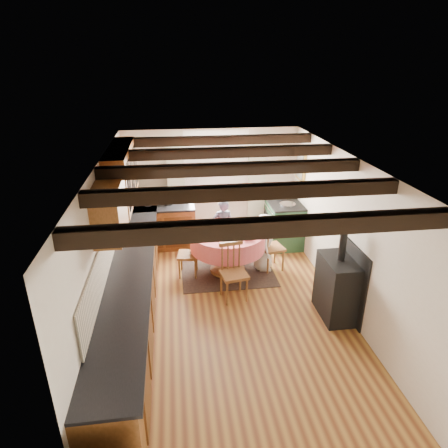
{
  "coord_description": "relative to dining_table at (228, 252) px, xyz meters",
  "views": [
    {
      "loc": [
        -0.79,
        -5.1,
        3.71
      ],
      "look_at": [
        0.0,
        0.8,
        1.15
      ],
      "focal_mm": 31.17,
      "sensor_mm": 36.0,
      "label": 1
    }
  ],
  "objects": [
    {
      "name": "floor",
      "position": [
        -0.12,
        -1.2,
        -0.41
      ],
      "size": [
        3.6,
        5.5,
        0.0
      ],
      "primitive_type": "cube",
      "color": "#A2722F",
      "rests_on": "ground"
    },
    {
      "name": "ceiling",
      "position": [
        -0.12,
        -1.2,
        1.99
      ],
      "size": [
        3.6,
        5.5,
        0.0
      ],
      "primitive_type": "cube",
      "color": "white",
      "rests_on": "ground"
    },
    {
      "name": "wall_back",
      "position": [
        -0.12,
        1.55,
        0.79
      ],
      "size": [
        3.6,
        0.0,
        2.4
      ],
      "primitive_type": "cube",
      "color": "silver",
      "rests_on": "ground"
    },
    {
      "name": "wall_front",
      "position": [
        -0.12,
        -3.95,
        0.79
      ],
      "size": [
        3.6,
        0.0,
        2.4
      ],
      "primitive_type": "cube",
      "color": "silver",
      "rests_on": "ground"
    },
    {
      "name": "wall_left",
      "position": [
        -1.92,
        -1.2,
        0.79
      ],
      "size": [
        0.0,
        5.5,
        2.4
      ],
      "primitive_type": "cube",
      "color": "silver",
      "rests_on": "ground"
    },
    {
      "name": "wall_right",
      "position": [
        1.68,
        -1.2,
        0.79
      ],
      "size": [
        0.0,
        5.5,
        2.4
      ],
      "primitive_type": "cube",
      "color": "silver",
      "rests_on": "ground"
    },
    {
      "name": "beam_a",
      "position": [
        -0.12,
        -3.2,
        1.9
      ],
      "size": [
        3.6,
        0.16,
        0.16
      ],
      "primitive_type": "cube",
      "color": "black",
      "rests_on": "ceiling"
    },
    {
      "name": "beam_b",
      "position": [
        -0.12,
        -2.2,
        1.9
      ],
      "size": [
        3.6,
        0.16,
        0.16
      ],
      "primitive_type": "cube",
      "color": "black",
      "rests_on": "ceiling"
    },
    {
      "name": "beam_c",
      "position": [
        -0.12,
        -1.2,
        1.9
      ],
      "size": [
        3.6,
        0.16,
        0.16
      ],
      "primitive_type": "cube",
      "color": "black",
      "rests_on": "ceiling"
    },
    {
      "name": "beam_d",
      "position": [
        -0.12,
        -0.2,
        1.9
      ],
      "size": [
        3.6,
        0.16,
        0.16
      ],
      "primitive_type": "cube",
      "color": "black",
      "rests_on": "ceiling"
    },
    {
      "name": "beam_e",
      "position": [
        -0.12,
        0.8,
        1.9
      ],
      "size": [
        3.6,
        0.16,
        0.16
      ],
      "primitive_type": "cube",
      "color": "black",
      "rests_on": "ceiling"
    },
    {
      "name": "splash_left",
      "position": [
        -1.9,
        -0.9,
        0.79
      ],
      "size": [
        0.02,
        4.5,
        0.55
      ],
      "primitive_type": "cube",
      "color": "beige",
      "rests_on": "wall_left"
    },
    {
      "name": "splash_back",
      "position": [
        -1.12,
        1.53,
        0.79
      ],
      "size": [
        1.4,
        0.02,
        0.55
      ],
      "primitive_type": "cube",
      "color": "beige",
      "rests_on": "wall_back"
    },
    {
      "name": "base_cabinet_left",
      "position": [
        -1.62,
        -1.2,
        0.03
      ],
      "size": [
        0.6,
        5.3,
        0.88
      ],
      "primitive_type": "cube",
      "color": "brown",
      "rests_on": "floor"
    },
    {
      "name": "base_cabinet_back",
      "position": [
        -1.17,
        1.25,
        0.03
      ],
      "size": [
        1.3,
        0.6,
        0.88
      ],
      "primitive_type": "cube",
      "color": "brown",
      "rests_on": "floor"
    },
    {
      "name": "worktop_left",
      "position": [
        -1.6,
        -1.2,
        0.49
      ],
      "size": [
        0.64,
        5.3,
        0.04
      ],
      "primitive_type": "cube",
      "color": "black",
      "rests_on": "base_cabinet_left"
    },
    {
      "name": "worktop_back",
      "position": [
        -1.17,
        1.23,
        0.49
      ],
      "size": [
        1.3,
        0.64,
        0.04
      ],
      "primitive_type": "cube",
      "color": "black",
      "rests_on": "base_cabinet_back"
    },
    {
      "name": "wall_cabinet_glass",
      "position": [
        -1.75,
        -0.0,
        1.54
      ],
      "size": [
        0.34,
        1.8,
        0.9
      ],
      "primitive_type": "cube",
      "color": "brown",
      "rests_on": "wall_left"
    },
    {
      "name": "wall_cabinet_solid",
      "position": [
        -1.75,
        -1.5,
        1.49
      ],
      "size": [
        0.34,
        0.9,
        0.7
      ],
      "primitive_type": "cube",
      "color": "brown",
      "rests_on": "wall_left"
    },
    {
      "name": "window_frame",
      "position": [
        -0.02,
        1.53,
        1.19
      ],
      "size": [
        1.34,
        0.03,
        1.54
      ],
      "primitive_type": "cube",
      "color": "white",
      "rests_on": "wall_back"
    },
    {
      "name": "window_pane",
      "position": [
        -0.02,
        1.54,
        1.19
      ],
      "size": [
        1.2,
        0.01,
        1.4
      ],
      "primitive_type": "cube",
      "color": "white",
      "rests_on": "wall_back"
    },
    {
      "name": "curtain_left",
      "position": [
        -0.87,
        1.45,
        0.69
      ],
      "size": [
        0.35,
        0.1,
        2.1
      ],
      "primitive_type": "cube",
      "color": "beige",
      "rests_on": "wall_back"
    },
    {
      "name": "curtain_right",
      "position": [
        0.83,
        1.45,
        0.69
      ],
      "size": [
        0.35,
        0.1,
        2.1
      ],
      "primitive_type": "cube",
      "color": "beige",
      "rests_on": "wall_back"
    },
    {
      "name": "curtain_rod",
      "position": [
        -0.02,
        1.45,
        1.79
      ],
      "size": [
        2.0,
        0.03,
        0.03
      ],
      "primitive_type": "cylinder",
      "rotation": [
        0.0,
        1.57,
        0.0
      ],
      "color": "black",
      "rests_on": "wall_back"
    },
    {
      "name": "wall_picture",
      "position": [
        1.65,
        1.1,
        1.29
      ],
      "size": [
        0.04,
        0.5,
        0.6
      ],
      "primitive_type": "cube",
      "color": "gold",
      "rests_on": "wall_right"
    },
    {
      "name": "wall_plate",
      "position": [
        0.93,
        1.52,
        1.29
      ],
      "size": [
        0.3,
        0.02,
        0.3
      ],
      "primitive_type": "cylinder",
      "rotation": [
        1.57,
        0.0,
        0.0
      ],
      "color": "silver",
      "rests_on": "wall_back"
    },
    {
      "name": "rug",
      "position": [
        0.0,
        0.0,
        -0.41
      ],
      "size": [
        1.71,
        1.33,
        0.01
      ],
      "primitive_type": "cube",
      "color": "black",
      "rests_on": "floor"
    },
    {
      "name": "dining_table",
      "position": [
        0.0,
        0.0,
        0.0
      ],
      "size": [
        1.36,
        1.36,
        0.82
      ],
      "primitive_type": null,
      "color": "#DB4B5F",
      "rests_on": "floor"
    },
    {
      "name": "chair_near",
      "position": [
        -0.02,
        -0.88,
        0.08
      ],
      "size": [
        0.49,
        0.5,
        0.97
      ],
      "primitive_type": null,
      "rotation": [
        0.0,
        0.0,
        0.18
      ],
      "color": "olive",
      "rests_on": "floor"
    },
    {
      "name": "chair_left",
      "position": [
        -0.73,
        -0.01,
        0.03
      ],
      "size": [
        0.45,
        0.43,
        0.88
      ],
      "primitive_type": null,
      "rotation": [
        0.0,
        0.0,
        -1.72
      ],
      "color": "olive",
      "rests_on": "floor"
    },
    {
      "name": "chair_right",
      "position": [
        0.85,
        0.01,
        0.06
      ],
      "size": [
        0.5,
        0.49,
        0.95
      ],
      "primitive_type": null,
      "rotation": [
        0.0,
        0.0,
        1.78
      ],
      "color": "olive",
      "rests_on": "floor"
    },
    {
      "name": "aga_range",
      "position": [
        1.35,
        1.07,
        0.07
      ],
      "size": [
        0.67,
        1.04,
        0.96
      ],
      "primitive_type": null,
      "color": "#234A2E",
      "rests_on": "floor"
    },
    {
      "name": "cast_iron_stove",
      "position": [
        1.46,
        -1.54,
        0.35
      ],
      "size": [
        0.45,
        0.76,
        1.51
      ],
      "primitive_type": null,
      "color": "black",
      "rests_on": "floor"
    },
    {
      "name": "child_far",
      "position": [
        0.01,
        0.74,
        0.17
      ],
      "size": [
        0.44,
        0.31,
        1.17
      ],
      "primitive_type": "imported",
      "rotation": [
        0.0,
        0.0,
        3.2
      ],
      "color": "#3C4254",
      "rests_on": "floor"
    },
    {
      "name": "child_right",
      "position": [
        0.69,
        0.02,
        0.14
      ],
      "size": [
        0.41,
        0.58,
        1.11
      ],
      "primitive_type": "imported",
      "rotation": [
        0.0,
        0.0,
        1.45
      ],
      "color": "white",
      "rests_on": "floor"
    },
    {
      "name": "bowl_a",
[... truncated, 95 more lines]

